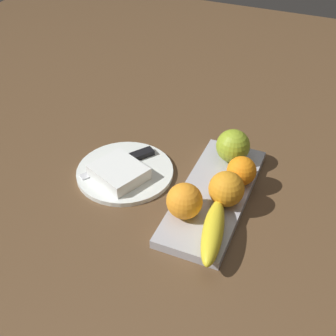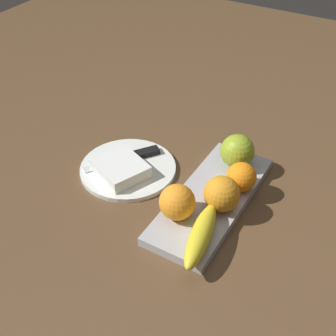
{
  "view_description": "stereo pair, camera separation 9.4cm",
  "coord_description": "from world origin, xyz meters",
  "px_view_note": "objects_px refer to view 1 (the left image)",
  "views": [
    {
      "loc": [
        0.63,
        0.2,
        0.64
      ],
      "look_at": [
        -0.04,
        -0.09,
        0.05
      ],
      "focal_mm": 47.77,
      "sensor_mm": 36.0,
      "label": 1
    },
    {
      "loc": [
        0.59,
        0.28,
        0.64
      ],
      "look_at": [
        -0.04,
        -0.09,
        0.05
      ],
      "focal_mm": 47.77,
      "sensor_mm": 36.0,
      "label": 2
    }
  ],
  "objects_px": {
    "orange_near_banana": "(226,189)",
    "apple": "(233,146)",
    "banana": "(213,231)",
    "fruit_tray": "(214,195)",
    "dinner_plate": "(125,172)",
    "orange_center": "(242,171)",
    "orange_near_apple": "(184,201)",
    "knife": "(129,159)",
    "folded_napkin": "(119,172)"
  },
  "relations": [
    {
      "from": "orange_near_banana",
      "to": "apple",
      "type": "bearing_deg",
      "value": -168.51
    },
    {
      "from": "banana",
      "to": "orange_near_banana",
      "type": "xyz_separation_m",
      "value": [
        -0.1,
        -0.01,
        0.02
      ]
    },
    {
      "from": "fruit_tray",
      "to": "apple",
      "type": "height_order",
      "value": "apple"
    },
    {
      "from": "dinner_plate",
      "to": "fruit_tray",
      "type": "bearing_deg",
      "value": 90.0
    },
    {
      "from": "banana",
      "to": "orange_center",
      "type": "distance_m",
      "value": 0.18
    },
    {
      "from": "orange_near_apple",
      "to": "knife",
      "type": "relative_size",
      "value": 0.45
    },
    {
      "from": "banana",
      "to": "dinner_plate",
      "type": "distance_m",
      "value": 0.28
    },
    {
      "from": "fruit_tray",
      "to": "dinner_plate",
      "type": "distance_m",
      "value": 0.21
    },
    {
      "from": "orange_center",
      "to": "folded_napkin",
      "type": "relative_size",
      "value": 0.58
    },
    {
      "from": "apple",
      "to": "orange_near_banana",
      "type": "bearing_deg",
      "value": 11.49
    },
    {
      "from": "banana",
      "to": "knife",
      "type": "xyz_separation_m",
      "value": [
        -0.16,
        -0.25,
        -0.02
      ]
    },
    {
      "from": "apple",
      "to": "orange_near_banana",
      "type": "height_order",
      "value": "apple"
    },
    {
      "from": "dinner_plate",
      "to": "apple",
      "type": "bearing_deg",
      "value": 119.37
    },
    {
      "from": "fruit_tray",
      "to": "knife",
      "type": "bearing_deg",
      "value": -99.13
    },
    {
      "from": "apple",
      "to": "dinner_plate",
      "type": "bearing_deg",
      "value": -60.63
    },
    {
      "from": "fruit_tray",
      "to": "orange_near_apple",
      "type": "relative_size",
      "value": 4.95
    },
    {
      "from": "dinner_plate",
      "to": "knife",
      "type": "height_order",
      "value": "knife"
    },
    {
      "from": "apple",
      "to": "banana",
      "type": "xyz_separation_m",
      "value": [
        0.24,
        0.04,
        -0.02
      ]
    },
    {
      "from": "orange_near_banana",
      "to": "orange_center",
      "type": "xyz_separation_m",
      "value": [
        -0.07,
        0.01,
        -0.0
      ]
    },
    {
      "from": "apple",
      "to": "orange_center",
      "type": "relative_size",
      "value": 1.21
    },
    {
      "from": "orange_center",
      "to": "orange_near_apple",
      "type": "bearing_deg",
      "value": -28.82
    },
    {
      "from": "banana",
      "to": "fruit_tray",
      "type": "bearing_deg",
      "value": 5.5
    },
    {
      "from": "dinner_plate",
      "to": "folded_napkin",
      "type": "height_order",
      "value": "folded_napkin"
    },
    {
      "from": "fruit_tray",
      "to": "folded_napkin",
      "type": "relative_size",
      "value": 3.29
    },
    {
      "from": "apple",
      "to": "orange_near_apple",
      "type": "relative_size",
      "value": 1.06
    },
    {
      "from": "fruit_tray",
      "to": "orange_near_banana",
      "type": "distance_m",
      "value": 0.06
    },
    {
      "from": "folded_napkin",
      "to": "fruit_tray",
      "type": "bearing_deg",
      "value": 97.35
    },
    {
      "from": "dinner_plate",
      "to": "orange_center",
      "type": "bearing_deg",
      "value": 101.26
    },
    {
      "from": "orange_near_apple",
      "to": "orange_center",
      "type": "height_order",
      "value": "orange_near_apple"
    },
    {
      "from": "orange_near_apple",
      "to": "dinner_plate",
      "type": "height_order",
      "value": "orange_near_apple"
    },
    {
      "from": "apple",
      "to": "knife",
      "type": "distance_m",
      "value": 0.24
    },
    {
      "from": "apple",
      "to": "knife",
      "type": "relative_size",
      "value": 0.48
    },
    {
      "from": "fruit_tray",
      "to": "dinner_plate",
      "type": "relative_size",
      "value": 1.62
    },
    {
      "from": "fruit_tray",
      "to": "apple",
      "type": "xyz_separation_m",
      "value": [
        -0.12,
        0.0,
        0.05
      ]
    },
    {
      "from": "fruit_tray",
      "to": "knife",
      "type": "height_order",
      "value": "knife"
    },
    {
      "from": "orange_near_apple",
      "to": "folded_napkin",
      "type": "height_order",
      "value": "orange_near_apple"
    },
    {
      "from": "banana",
      "to": "orange_near_apple",
      "type": "xyz_separation_m",
      "value": [
        -0.04,
        -0.07,
        0.02
      ]
    },
    {
      "from": "banana",
      "to": "dinner_plate",
      "type": "xyz_separation_m",
      "value": [
        -0.13,
        -0.25,
        -0.03
      ]
    },
    {
      "from": "knife",
      "to": "dinner_plate",
      "type": "bearing_deg",
      "value": 45.28
    },
    {
      "from": "orange_near_apple",
      "to": "knife",
      "type": "height_order",
      "value": "orange_near_apple"
    },
    {
      "from": "orange_near_banana",
      "to": "dinner_plate",
      "type": "distance_m",
      "value": 0.25
    },
    {
      "from": "knife",
      "to": "orange_center",
      "type": "bearing_deg",
      "value": 129.09
    },
    {
      "from": "banana",
      "to": "apple",
      "type": "bearing_deg",
      "value": -2.74
    },
    {
      "from": "banana",
      "to": "orange_near_banana",
      "type": "distance_m",
      "value": 0.1
    },
    {
      "from": "apple",
      "to": "folded_napkin",
      "type": "distance_m",
      "value": 0.26
    },
    {
      "from": "orange_near_apple",
      "to": "folded_napkin",
      "type": "bearing_deg",
      "value": -108.56
    },
    {
      "from": "banana",
      "to": "dinner_plate",
      "type": "bearing_deg",
      "value": 51.96
    },
    {
      "from": "orange_near_apple",
      "to": "folded_napkin",
      "type": "distance_m",
      "value": 0.19
    },
    {
      "from": "apple",
      "to": "dinner_plate",
      "type": "distance_m",
      "value": 0.25
    },
    {
      "from": "dinner_plate",
      "to": "knife",
      "type": "bearing_deg",
      "value": -170.4
    }
  ]
}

